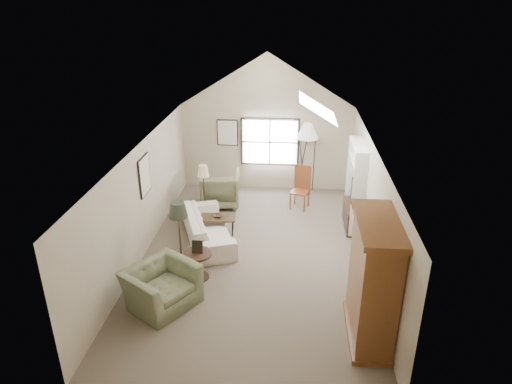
# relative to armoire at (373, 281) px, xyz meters

# --- Properties ---
(room_shell) EXTENTS (5.01, 8.01, 4.00)m
(room_shell) POSITION_rel_armoire_xyz_m (-2.18, 2.40, 2.11)
(room_shell) COLOR brown
(room_shell) RESTS_ON ground
(window) EXTENTS (1.72, 0.08, 1.42)m
(window) POSITION_rel_armoire_xyz_m (-2.08, 6.36, 0.35)
(window) COLOR black
(window) RESTS_ON room_shell
(skylight) EXTENTS (0.80, 1.20, 0.52)m
(skylight) POSITION_rel_armoire_xyz_m (-0.88, 3.30, 2.12)
(skylight) COLOR white
(skylight) RESTS_ON room_shell
(wall_art) EXTENTS (1.97, 3.71, 0.88)m
(wall_art) POSITION_rel_armoire_xyz_m (-4.06, 4.34, 0.63)
(wall_art) COLOR black
(wall_art) RESTS_ON room_shell
(armoire) EXTENTS (0.60, 1.50, 2.20)m
(armoire) POSITION_rel_armoire_xyz_m (0.00, 0.00, 0.00)
(armoire) COLOR brown
(armoire) RESTS_ON ground
(tv_alcove) EXTENTS (0.32, 1.30, 2.10)m
(tv_alcove) POSITION_rel_armoire_xyz_m (0.16, 4.00, 0.05)
(tv_alcove) COLOR white
(tv_alcove) RESTS_ON ground
(media_console) EXTENTS (0.34, 1.18, 0.60)m
(media_console) POSITION_rel_armoire_xyz_m (0.14, 4.00, -0.80)
(media_console) COLOR #382316
(media_console) RESTS_ON ground
(tv_panel) EXTENTS (0.05, 0.90, 0.55)m
(tv_panel) POSITION_rel_armoire_xyz_m (0.14, 4.00, -0.18)
(tv_panel) COLOR black
(tv_panel) RESTS_ON media_console
(sofa) EXTENTS (1.70, 2.54, 0.69)m
(sofa) POSITION_rel_armoire_xyz_m (-3.36, 3.04, -0.75)
(sofa) COLOR silver
(sofa) RESTS_ON ground
(armchair_near) EXTENTS (1.57, 1.61, 0.79)m
(armchair_near) POSITION_rel_armoire_xyz_m (-3.76, 0.51, -0.70)
(armchair_near) COLOR #666C4C
(armchair_near) RESTS_ON ground
(armchair_far) EXTENTS (1.14, 1.16, 0.97)m
(armchair_far) POSITION_rel_armoire_xyz_m (-3.36, 5.03, -0.62)
(armchair_far) COLOR #585C40
(armchair_far) RESTS_ON ground
(coffee_table) EXTENTS (0.90, 0.55, 0.44)m
(coffee_table) POSITION_rel_armoire_xyz_m (-3.17, 3.40, -0.88)
(coffee_table) COLOR #372816
(coffee_table) RESTS_ON ground
(bowl) EXTENTS (0.22, 0.22, 0.05)m
(bowl) POSITION_rel_armoire_xyz_m (-3.17, 3.40, -0.63)
(bowl) COLOR #372116
(bowl) RESTS_ON coffee_table
(side_table) EXTENTS (0.76, 0.76, 0.59)m
(side_table) POSITION_rel_armoire_xyz_m (-3.26, 1.44, -0.80)
(side_table) COLOR #342015
(side_table) RESTS_ON ground
(side_chair) EXTENTS (0.58, 0.58, 1.18)m
(side_chair) POSITION_rel_armoire_xyz_m (-1.17, 5.00, -0.51)
(side_chair) COLOR brown
(side_chair) RESTS_ON ground
(tripod_lamp) EXTENTS (0.74, 0.74, 2.14)m
(tripod_lamp) POSITION_rel_armoire_xyz_m (-1.00, 6.10, -0.03)
(tripod_lamp) COLOR silver
(tripod_lamp) RESTS_ON ground
(dark_lamp) EXTENTS (0.51, 0.51, 1.65)m
(dark_lamp) POSITION_rel_armoire_xyz_m (-3.66, 1.64, -0.27)
(dark_lamp) COLOR black
(dark_lamp) RESTS_ON ground
(tan_lamp) EXTENTS (0.38, 0.38, 1.48)m
(tan_lamp) POSITION_rel_armoire_xyz_m (-3.66, 4.24, -0.36)
(tan_lamp) COLOR tan
(tan_lamp) RESTS_ON ground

